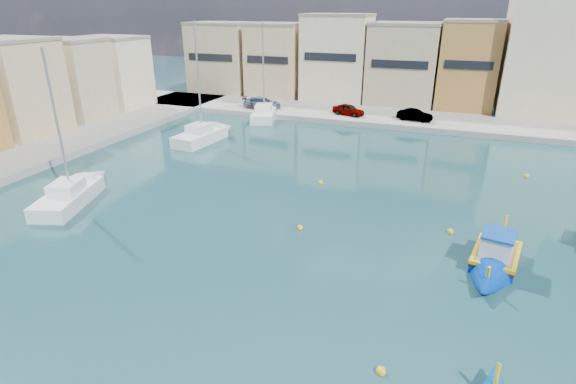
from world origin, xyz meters
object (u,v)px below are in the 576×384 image
at_px(luzzu_blue_cabin, 495,257).
at_px(yacht_midnorth, 211,133).
at_px(church_block, 558,39).
at_px(yacht_mid, 82,188).
at_px(yacht_north, 266,112).

relative_size(luzzu_blue_cabin, yacht_midnorth, 0.72).
distance_m(church_block, yacht_mid, 48.75).
bearing_deg(yacht_north, yacht_mid, -95.36).
distance_m(yacht_north, yacht_midnorth, 10.38).
relative_size(yacht_midnorth, yacht_mid, 1.10).
xyz_separation_m(luzzu_blue_cabin, yacht_north, (-23.20, 25.14, 0.09)).
bearing_deg(church_block, yacht_midnorth, -145.60).
height_order(church_block, yacht_midnorth, church_block).
height_order(luzzu_blue_cabin, yacht_midnorth, yacht_midnorth).
relative_size(church_block, yacht_midnorth, 1.68).
relative_size(yacht_north, yacht_mid, 1.07).
bearing_deg(church_block, yacht_north, -160.10).
distance_m(yacht_north, yacht_mid, 25.57).
bearing_deg(luzzu_blue_cabin, yacht_mid, -179.29).
bearing_deg(church_block, luzzu_blue_cabin, -99.81).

